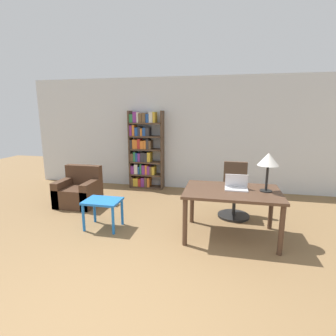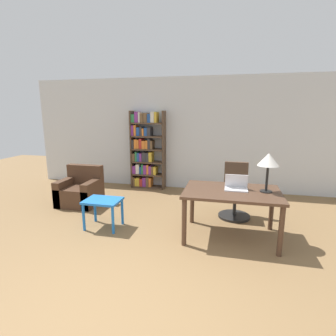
# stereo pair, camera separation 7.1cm
# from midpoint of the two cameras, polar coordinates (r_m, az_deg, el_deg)

# --- Properties ---
(ground_plane) EXTENTS (16.00, 16.00, 0.00)m
(ground_plane) POSITION_cam_midpoint_polar(r_m,az_deg,el_deg) (2.79, -13.72, -30.59)
(ground_plane) COLOR brown
(wall_back) EXTENTS (8.00, 0.06, 2.70)m
(wall_back) POSITION_cam_midpoint_polar(r_m,az_deg,el_deg) (6.45, 3.42, 7.36)
(wall_back) COLOR silver
(wall_back) RESTS_ON ground_plane
(desk) EXTENTS (1.40, 0.94, 0.74)m
(desk) POSITION_cam_midpoint_polar(r_m,az_deg,el_deg) (4.04, 13.23, -6.03)
(desk) COLOR #4C3323
(desk) RESTS_ON ground_plane
(laptop) EXTENTS (0.33, 0.23, 0.23)m
(laptop) POSITION_cam_midpoint_polar(r_m,az_deg,el_deg) (4.07, 14.16, -3.80)
(laptop) COLOR silver
(laptop) RESTS_ON desk
(table_lamp) EXTENTS (0.30, 0.30, 0.57)m
(table_lamp) POSITION_cam_midpoint_polar(r_m,az_deg,el_deg) (4.00, 20.53, 1.52)
(table_lamp) COLOR black
(table_lamp) RESTS_ON desk
(office_chair) EXTENTS (0.57, 0.57, 0.99)m
(office_chair) POSITION_cam_midpoint_polar(r_m,az_deg,el_deg) (4.94, 13.87, -5.36)
(office_chair) COLOR black
(office_chair) RESTS_ON ground_plane
(side_table_blue) EXTENTS (0.58, 0.44, 0.48)m
(side_table_blue) POSITION_cam_midpoint_polar(r_m,az_deg,el_deg) (4.45, -14.46, -7.78)
(side_table_blue) COLOR blue
(side_table_blue) RESTS_ON ground_plane
(armchair) EXTENTS (0.77, 0.69, 0.79)m
(armchair) POSITION_cam_midpoint_polar(r_m,az_deg,el_deg) (5.72, -19.13, -4.96)
(armchair) COLOR #472D1E
(armchair) RESTS_ON ground_plane
(bookshelf) EXTENTS (0.85, 0.28, 1.91)m
(bookshelf) POSITION_cam_midpoint_polar(r_m,az_deg,el_deg) (6.54, -5.64, 3.77)
(bookshelf) COLOR #4C3828
(bookshelf) RESTS_ON ground_plane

